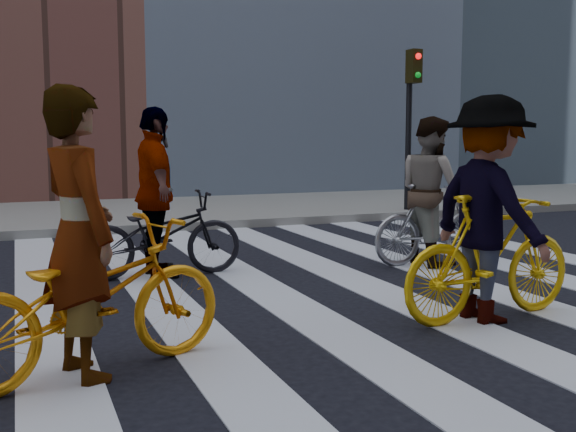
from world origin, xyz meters
TOP-DOWN VIEW (x-y plane):
  - ground at (0.00, 0.00)m, footprint 100.00×100.00m
  - sidewalk_far at (0.00, 7.50)m, footprint 100.00×5.00m
  - zebra_crosswalk at (0.00, 0.00)m, footprint 8.25×10.00m
  - traffic_signal at (4.40, 5.32)m, footprint 0.22×0.42m
  - bike_yellow_left at (-2.54, -1.71)m, footprint 2.14×1.32m
  - bike_silver_mid at (1.96, 0.88)m, footprint 1.74×0.53m
  - bike_yellow_right at (0.91, -1.57)m, footprint 1.91×0.68m
  - bike_dark_rear at (-1.43, 1.38)m, footprint 1.89×0.67m
  - rider_left at (-2.59, -1.71)m, footprint 0.67×0.83m
  - rider_mid at (1.91, 0.88)m, footprint 0.73×0.93m
  - rider_right at (0.86, -1.57)m, footprint 0.83×1.33m
  - rider_rear at (-1.48, 1.38)m, footprint 0.48×1.15m

SIDE VIEW (x-z plane):
  - ground at x=0.00m, z-range 0.00..0.00m
  - zebra_crosswalk at x=0.00m, z-range 0.00..0.01m
  - sidewalk_far at x=0.00m, z-range 0.00..0.15m
  - bike_dark_rear at x=-1.43m, z-range 0.00..0.99m
  - bike_silver_mid at x=1.96m, z-range 0.00..1.04m
  - bike_yellow_left at x=-2.54m, z-range 0.00..1.06m
  - bike_yellow_right at x=0.91m, z-range 0.00..1.13m
  - rider_mid at x=1.91m, z-range 0.00..1.87m
  - rider_left at x=-2.59m, z-range 0.00..1.96m
  - rider_rear at x=-1.48m, z-range 0.00..1.97m
  - rider_right at x=0.86m, z-range 0.00..1.98m
  - traffic_signal at x=4.40m, z-range 0.62..3.94m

